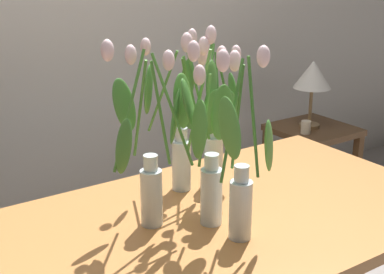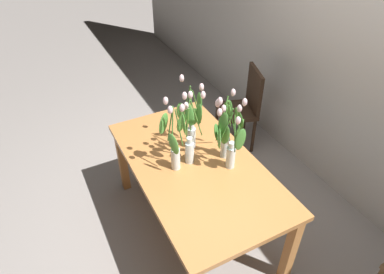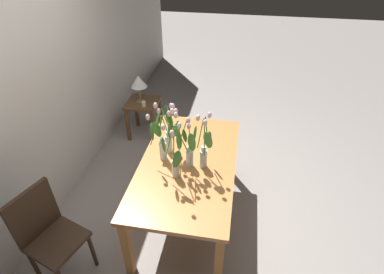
{
  "view_description": "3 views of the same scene",
  "coord_description": "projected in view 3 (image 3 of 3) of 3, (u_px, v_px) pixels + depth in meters",
  "views": [
    {
      "loc": [
        -0.98,
        -1.3,
        1.56
      ],
      "look_at": [
        -0.06,
        0.06,
        1.0
      ],
      "focal_mm": 52.32,
      "sensor_mm": 36.0,
      "label": 1
    },
    {
      "loc": [
        1.69,
        -0.9,
        2.47
      ],
      "look_at": [
        -0.08,
        0.01,
        0.94
      ],
      "focal_mm": 31.52,
      "sensor_mm": 36.0,
      "label": 2
    },
    {
      "loc": [
        -2.13,
        -0.41,
        2.59
      ],
      "look_at": [
        0.07,
        -0.03,
        0.99
      ],
      "focal_mm": 27.88,
      "sensor_mm": 36.0,
      "label": 3
    }
  ],
  "objects": [
    {
      "name": "tulip_vase_0",
      "position": [
        163.0,
        138.0,
        2.77
      ],
      "size": [
        0.25,
        0.25,
        0.59
      ],
      "color": "silver",
      "rests_on": "dining_table"
    },
    {
      "name": "room_wall_rear",
      "position": [
        25.0,
        92.0,
        2.69
      ],
      "size": [
        9.0,
        0.1,
        2.7
      ],
      "primitive_type": "cube",
      "color": "beige",
      "rests_on": "ground"
    },
    {
      "name": "side_table",
      "position": [
        143.0,
        109.0,
        4.27
      ],
      "size": [
        0.44,
        0.44,
        0.55
      ],
      "color": "brown",
      "rests_on": "ground"
    },
    {
      "name": "table_lamp",
      "position": [
        139.0,
        82.0,
        4.01
      ],
      "size": [
        0.22,
        0.22,
        0.4
      ],
      "color": "olive",
      "rests_on": "side_table"
    },
    {
      "name": "tulip_vase_2",
      "position": [
        188.0,
        151.0,
        2.68
      ],
      "size": [
        0.13,
        0.21,
        0.58
      ],
      "color": "silver",
      "rests_on": "dining_table"
    },
    {
      "name": "pillar_candle",
      "position": [
        144.0,
        104.0,
        4.07
      ],
      "size": [
        0.06,
        0.06,
        0.07
      ],
      "primitive_type": "cylinder",
      "color": "beige",
      "rests_on": "side_table"
    },
    {
      "name": "dining_chair",
      "position": [
        48.0,
        232.0,
        2.45
      ],
      "size": [
        0.51,
        0.51,
        0.93
      ],
      "color": "#382619",
      "rests_on": "ground"
    },
    {
      "name": "tulip_vase_4",
      "position": [
        176.0,
        155.0,
        2.55
      ],
      "size": [
        0.3,
        0.22,
        0.59
      ],
      "color": "silver",
      "rests_on": "dining_table"
    },
    {
      "name": "ground_plane",
      "position": [
        189.0,
        214.0,
        3.27
      ],
      "size": [
        18.0,
        18.0,
        0.0
      ],
      "primitive_type": "plane",
      "color": "gray"
    },
    {
      "name": "tulip_vase_3",
      "position": [
        169.0,
        132.0,
        2.84
      ],
      "size": [
        0.23,
        0.26,
        0.56
      ],
      "color": "silver",
      "rests_on": "dining_table"
    },
    {
      "name": "dining_table",
      "position": [
        188.0,
        169.0,
        2.89
      ],
      "size": [
        1.6,
        0.9,
        0.74
      ],
      "color": "#B7753D",
      "rests_on": "ground"
    },
    {
      "name": "tulip_vase_1",
      "position": [
        204.0,
        148.0,
        2.66
      ],
      "size": [
        0.22,
        0.2,
        0.58
      ],
      "color": "silver",
      "rests_on": "dining_table"
    }
  ]
}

